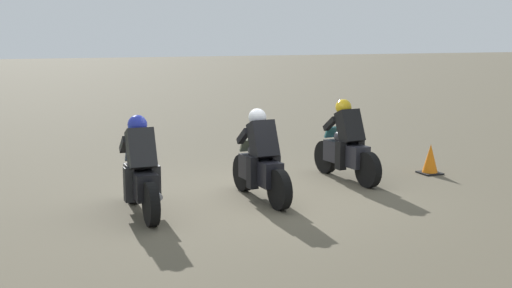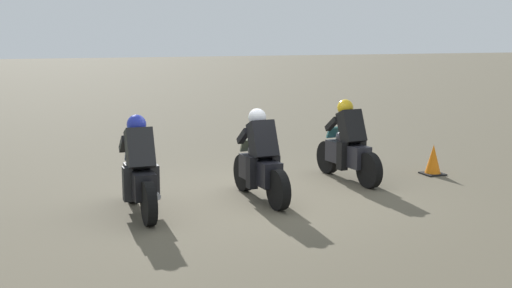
% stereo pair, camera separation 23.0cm
% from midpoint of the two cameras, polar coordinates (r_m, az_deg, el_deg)
% --- Properties ---
extents(ground_plane, '(120.00, 120.00, 0.00)m').
position_cam_midpoint_polar(ground_plane, '(11.46, -0.52, -4.42)').
color(ground_plane, brown).
extents(rider_lane_a, '(2.04, 0.57, 1.51)m').
position_cam_midpoint_polar(rider_lane_a, '(12.67, 7.13, -0.26)').
color(rider_lane_a, black).
rests_on(rider_lane_a, ground_plane).
extents(rider_lane_b, '(2.04, 0.55, 1.51)m').
position_cam_midpoint_polar(rider_lane_b, '(11.08, -0.20, -1.60)').
color(rider_lane_b, black).
rests_on(rider_lane_b, ground_plane).
extents(rider_lane_c, '(2.04, 0.54, 1.51)m').
position_cam_midpoint_polar(rider_lane_c, '(10.41, -10.35, -2.50)').
color(rider_lane_c, black).
rests_on(rider_lane_c, ground_plane).
extents(traffic_cone, '(0.40, 0.40, 0.59)m').
position_cam_midpoint_polar(traffic_cone, '(13.57, 14.04, -1.32)').
color(traffic_cone, black).
rests_on(traffic_cone, ground_plane).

